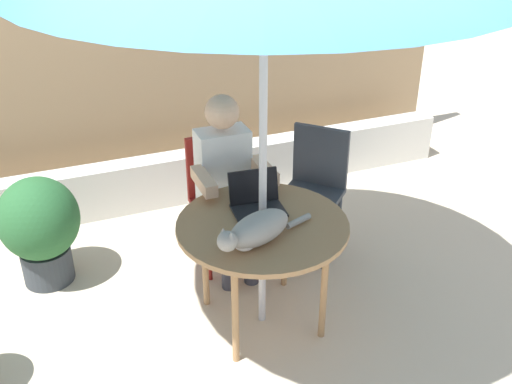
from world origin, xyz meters
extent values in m
plane|color=beige|center=(0.00, 0.00, 0.00)|extent=(14.00, 14.00, 0.00)
cube|color=#937756|center=(0.00, 2.24, 0.91)|extent=(5.31, 0.08, 1.82)
cube|color=beige|center=(0.00, 1.67, 0.21)|extent=(4.78, 0.20, 0.42)
cylinder|color=#9E754C|center=(0.00, 0.00, 0.69)|extent=(0.99, 0.99, 0.03)
cylinder|color=#9E754C|center=(0.27, 0.27, 0.34)|extent=(0.04, 0.04, 0.67)
cylinder|color=#9E754C|center=(-0.27, 0.27, 0.34)|extent=(0.04, 0.04, 0.67)
cylinder|color=#9E754C|center=(-0.27, -0.27, 0.34)|extent=(0.04, 0.04, 0.67)
cylinder|color=#9E754C|center=(0.27, -0.27, 0.34)|extent=(0.04, 0.04, 0.67)
cylinder|color=#B7B7BC|center=(0.00, 0.00, 1.09)|extent=(0.04, 0.04, 2.17)
cube|color=maroon|center=(0.00, 0.68, 0.45)|extent=(0.40, 0.40, 0.04)
cube|color=maroon|center=(0.00, 0.86, 0.69)|extent=(0.40, 0.04, 0.44)
cylinder|color=maroon|center=(0.17, 0.85, 0.22)|extent=(0.03, 0.03, 0.43)
cylinder|color=maroon|center=(-0.17, 0.85, 0.22)|extent=(0.03, 0.03, 0.43)
cylinder|color=maroon|center=(-0.17, 0.51, 0.22)|extent=(0.03, 0.03, 0.43)
cylinder|color=maroon|center=(0.17, 0.51, 0.22)|extent=(0.03, 0.03, 0.43)
cube|color=#33383F|center=(0.61, 0.58, 0.45)|extent=(0.57, 0.57, 0.04)
cube|color=#33383F|center=(0.74, 0.70, 0.69)|extent=(0.30, 0.31, 0.44)
cylinder|color=#33383F|center=(0.85, 0.57, 0.22)|extent=(0.03, 0.03, 0.43)
cylinder|color=#33383F|center=(0.61, 0.82, 0.22)|extent=(0.03, 0.03, 0.43)
cylinder|color=#33383F|center=(0.37, 0.58, 0.22)|extent=(0.03, 0.03, 0.43)
cylinder|color=#33383F|center=(0.60, 0.34, 0.22)|extent=(0.03, 0.03, 0.43)
cube|color=white|center=(0.00, 0.68, 0.74)|extent=(0.34, 0.20, 0.54)
sphere|color=#DBAD89|center=(0.00, 0.67, 1.14)|extent=(0.22, 0.22, 0.22)
cube|color=#383842|center=(-0.08, 0.53, 0.52)|extent=(0.12, 0.30, 0.12)
cylinder|color=#383842|center=(-0.08, 0.38, 0.23)|extent=(0.10, 0.10, 0.47)
cube|color=#383842|center=(0.08, 0.53, 0.52)|extent=(0.12, 0.30, 0.12)
cylinder|color=#383842|center=(0.08, 0.38, 0.23)|extent=(0.10, 0.10, 0.47)
cube|color=#DBAD89|center=(-0.20, 0.46, 0.79)|extent=(0.08, 0.32, 0.08)
cube|color=#DBAD89|center=(0.20, 0.46, 0.79)|extent=(0.08, 0.32, 0.08)
cube|color=black|center=(0.03, 0.12, 0.71)|extent=(0.32, 0.25, 0.02)
cube|color=black|center=(0.04, 0.23, 0.82)|extent=(0.30, 0.08, 0.20)
cube|color=black|center=(0.04, 0.24, 0.82)|extent=(0.30, 0.08, 0.20)
ellipsoid|color=gray|center=(-0.09, -0.17, 0.79)|extent=(0.44, 0.33, 0.17)
sphere|color=gray|center=(-0.30, -0.26, 0.81)|extent=(0.11, 0.11, 0.11)
ellipsoid|color=white|center=(-0.19, -0.21, 0.75)|extent=(0.16, 0.16, 0.09)
cylinder|color=gray|center=(0.18, -0.10, 0.73)|extent=(0.18, 0.10, 0.04)
cone|color=gray|center=(-0.31, -0.23, 0.86)|extent=(0.04, 0.04, 0.03)
cone|color=gray|center=(-0.29, -0.28, 0.86)|extent=(0.04, 0.04, 0.03)
cylinder|color=#33383D|center=(-1.19, 0.93, 0.12)|extent=(0.33, 0.33, 0.24)
ellipsoid|color=#26592D|center=(-1.19, 0.93, 0.48)|extent=(0.52, 0.52, 0.56)
camera|label=1|loc=(-1.13, -2.71, 2.50)|focal=42.35mm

